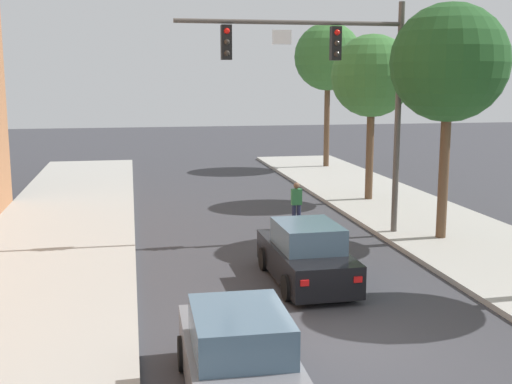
{
  "coord_description": "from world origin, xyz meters",
  "views": [
    {
      "loc": [
        -4.01,
        -11.86,
        5.25
      ],
      "look_at": [
        -0.52,
        6.48,
        2.0
      ],
      "focal_mm": 46.04,
      "sensor_mm": 36.0,
      "label": 1
    }
  ],
  "objects": [
    {
      "name": "ground_plane",
      "position": [
        0.0,
        0.0,
        0.0
      ],
      "size": [
        120.0,
        120.0,
        0.0
      ],
      "primitive_type": "plane",
      "color": "#38383D"
    },
    {
      "name": "sidewalk_left",
      "position": [
        -6.5,
        0.0,
        0.07
      ],
      "size": [
        5.0,
        60.0,
        0.15
      ],
      "primitive_type": "cube",
      "color": "#A8A59E",
      "rests_on": "ground"
    },
    {
      "name": "traffic_signal_mast",
      "position": [
        2.49,
        8.47,
        5.38
      ],
      "size": [
        7.36,
        0.38,
        7.5
      ],
      "color": "#514C47",
      "rests_on": "sidewalk_right"
    },
    {
      "name": "car_lead_black",
      "position": [
        0.33,
        4.02,
        0.72
      ],
      "size": [
        1.89,
        4.27,
        1.6
      ],
      "color": "black",
      "rests_on": "ground"
    },
    {
      "name": "car_following_grey",
      "position": [
        -2.41,
        -1.94,
        0.72
      ],
      "size": [
        1.88,
        4.26,
        1.6
      ],
      "color": "slate",
      "rests_on": "ground"
    },
    {
      "name": "pedestrian_crossing_road",
      "position": [
        1.63,
        10.15,
        0.91
      ],
      "size": [
        0.36,
        0.22,
        1.64
      ],
      "color": "#232847",
      "rests_on": "ground"
    },
    {
      "name": "street_tree_second",
      "position": [
        5.76,
        7.38,
        5.69
      ],
      "size": [
        3.69,
        3.69,
        7.41
      ],
      "color": "brown",
      "rests_on": "sidewalk_right"
    },
    {
      "name": "street_tree_third",
      "position": [
        5.89,
        14.36,
        5.31
      ],
      "size": [
        3.42,
        3.42,
        6.9
      ],
      "color": "brown",
      "rests_on": "sidewalk_right"
    },
    {
      "name": "street_tree_farthest",
      "position": [
        7.18,
        24.88,
        6.42
      ],
      "size": [
        3.85,
        3.85,
        8.23
      ],
      "color": "brown",
      "rests_on": "sidewalk_right"
    }
  ]
}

